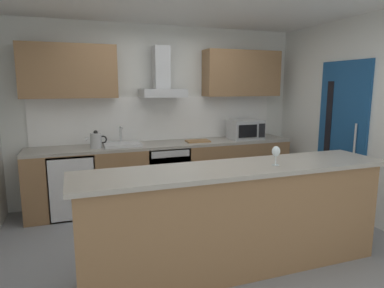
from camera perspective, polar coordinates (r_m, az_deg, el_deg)
The scene contains 16 objects.
ground at distance 3.90m, azimuth 1.72°, elevation -16.60°, with size 5.36×4.51×0.02m, color gray.
wall_back at distance 5.24m, azimuth -5.49°, elevation 5.15°, with size 5.36×0.12×2.60m, color silver.
wall_right at distance 4.81m, azimuth 27.54°, elevation 3.65°, with size 0.12×4.51×2.60m, color silver.
backsplash_tile at distance 5.18m, azimuth -5.28°, elevation 4.31°, with size 3.70×0.02×0.66m, color white.
counter_back at distance 5.02m, azimuth -4.25°, elevation -4.90°, with size 3.83×0.60×0.90m.
counter_island at distance 3.24m, azimuth 7.46°, elevation -12.33°, with size 2.95×0.64×1.01m.
upper_cabinets at distance 5.00m, azimuth -4.94°, elevation 11.92°, with size 3.78×0.32×0.70m.
side_door at distance 5.02m, azimuth 23.87°, elevation 1.00°, with size 0.08×0.85×2.05m.
oven at distance 4.99m, azimuth -4.48°, elevation -4.89°, with size 0.60×0.62×0.80m.
refrigerator at distance 4.83m, azimuth -19.57°, elevation -6.36°, with size 0.58×0.60×0.85m.
microwave at distance 5.32m, azimuth 9.02°, elevation 2.44°, with size 0.50×0.38×0.30m.
sink at distance 4.78m, azimuth -11.70°, elevation 0.03°, with size 0.50×0.40×0.26m.
kettle at distance 4.69m, azimuth -15.88°, elevation 0.62°, with size 0.29×0.15×0.24m.
range_hood at distance 4.95m, azimuth -5.10°, elevation 10.52°, with size 0.62×0.45×0.72m.
wine_glass at distance 3.17m, azimuth 13.99°, elevation -1.32°, with size 0.08×0.08×0.18m.
chopping_board at distance 5.02m, azimuth 1.00°, elevation 0.50°, with size 0.34×0.22×0.02m, color #9E7247.
Camera 1 is at (-1.28, -3.25, 1.73)m, focal length 31.60 mm.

